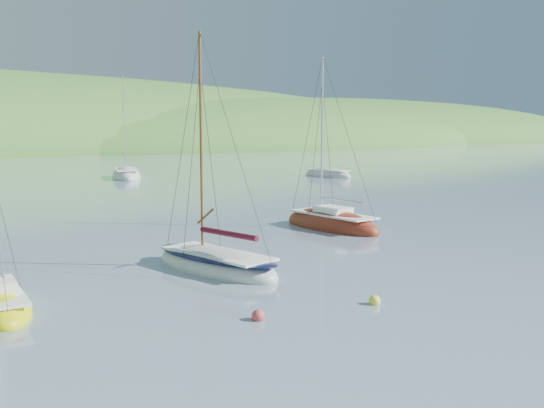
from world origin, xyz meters
TOP-DOWN VIEW (x-y plane):
  - ground at (0.00, 0.00)m, footprint 700.00×700.00m
  - daysailer_white at (-1.04, 8.61)m, footprint 3.69×7.20m
  - sloop_red at (9.97, 13.76)m, footprint 2.74×7.45m
  - distant_sloop_b at (14.72, 55.93)m, footprint 6.15×9.86m
  - distant_sloop_d at (35.67, 43.37)m, footprint 3.31×7.42m
  - mooring_buoys at (-4.53, 3.85)m, footprint 12.52×8.22m

SIDE VIEW (x-z plane):
  - ground at x=0.00m, z-range 0.00..0.00m
  - mooring_buoys at x=-4.53m, z-range -0.09..0.33m
  - distant_sloop_d at x=35.67m, z-range -4.95..5.30m
  - sloop_red at x=9.97m, z-range -5.25..5.67m
  - distant_sloop_b at x=14.72m, z-range -6.42..6.85m
  - daysailer_white at x=-1.04m, z-range -5.04..5.51m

